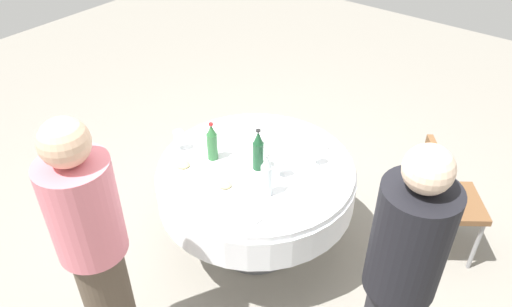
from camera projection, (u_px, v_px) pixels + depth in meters
name	position (u px, v px, depth m)	size (l,w,h in m)	color
ground_plane	(256.00, 245.00, 3.61)	(10.00, 10.00, 0.00)	gray
dining_table	(256.00, 184.00, 3.26)	(1.31, 1.31, 0.74)	white
bottle_dark_green_east	(258.00, 151.00, 3.07)	(0.07, 0.07, 0.30)	#194728
bottle_green_north	(212.00, 142.00, 3.16)	(0.07, 0.07, 0.27)	#2D6B38
bottle_clear_outer	(267.00, 176.00, 2.87)	(0.07, 0.07, 0.30)	silver
wine_glass_far	(280.00, 164.00, 3.04)	(0.07, 0.07, 0.14)	white
wine_glass_inner	(316.00, 151.00, 3.13)	(0.06, 0.06, 0.15)	white
wine_glass_rear	(179.00, 137.00, 3.26)	(0.07, 0.07, 0.14)	white
plate_left	(310.00, 144.00, 3.35)	(0.26, 0.26, 0.02)	white
plate_south	(273.00, 126.00, 3.53)	(0.23, 0.23, 0.02)	white
plate_mid	(225.00, 186.00, 2.99)	(0.20, 0.20, 0.04)	white
plate_front	(183.00, 166.00, 3.15)	(0.22, 0.22, 0.04)	white
spoon_north	(301.00, 200.00, 2.90)	(0.18, 0.02, 0.01)	silver
folded_napkin	(251.00, 213.00, 2.80)	(0.16, 0.16, 0.02)	white
person_east	(95.00, 250.00, 2.45)	(0.34, 0.34, 1.62)	#4C3F33
person_north	(399.00, 279.00, 2.31)	(0.34, 0.34, 1.61)	#26262B
chair_rear	(442.00, 195.00, 3.28)	(0.56, 0.56, 0.87)	brown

